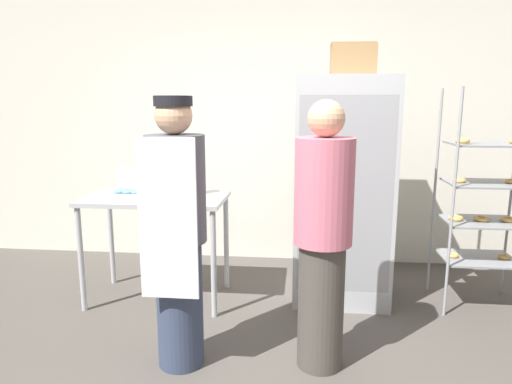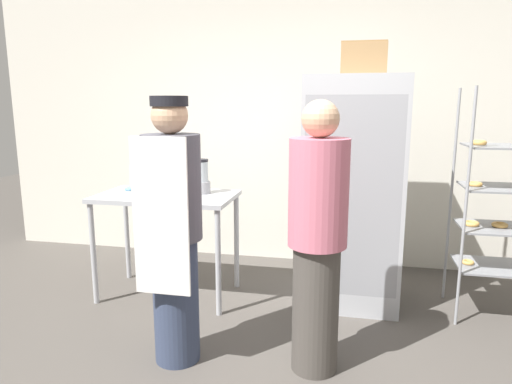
{
  "view_description": "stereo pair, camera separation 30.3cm",
  "coord_description": "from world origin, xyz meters",
  "px_view_note": "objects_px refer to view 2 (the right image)",
  "views": [
    {
      "loc": [
        0.29,
        -2.27,
        1.62
      ],
      "look_at": [
        -0.02,
        0.69,
        1.04
      ],
      "focal_mm": 32.0,
      "sensor_mm": 36.0,
      "label": 1
    },
    {
      "loc": [
        0.59,
        -2.22,
        1.62
      ],
      "look_at": [
        -0.02,
        0.69,
        1.04
      ],
      "focal_mm": 32.0,
      "sensor_mm": 36.0,
      "label": 2
    }
  ],
  "objects_px": {
    "cardboard_storage_box": "(363,59)",
    "person_baker": "(173,229)",
    "person_customer": "(317,238)",
    "refrigerator": "(352,193)",
    "donut_box": "(141,190)",
    "blender_pitcher": "(202,178)",
    "baking_rack": "(502,207)"
  },
  "relations": [
    {
      "from": "refrigerator",
      "to": "person_baker",
      "type": "distance_m",
      "value": 1.57
    },
    {
      "from": "person_baker",
      "to": "person_customer",
      "type": "height_order",
      "value": "person_baker"
    },
    {
      "from": "refrigerator",
      "to": "person_baker",
      "type": "height_order",
      "value": "refrigerator"
    },
    {
      "from": "baking_rack",
      "to": "cardboard_storage_box",
      "type": "bearing_deg",
      "value": 176.91
    },
    {
      "from": "donut_box",
      "to": "person_baker",
      "type": "distance_m",
      "value": 1.05
    },
    {
      "from": "person_customer",
      "to": "donut_box",
      "type": "bearing_deg",
      "value": 152.64
    },
    {
      "from": "blender_pitcher",
      "to": "person_baker",
      "type": "bearing_deg",
      "value": -80.97
    },
    {
      "from": "refrigerator",
      "to": "baking_rack",
      "type": "xyz_separation_m",
      "value": [
        1.1,
        -0.05,
        -0.06
      ]
    },
    {
      "from": "baking_rack",
      "to": "donut_box",
      "type": "xyz_separation_m",
      "value": [
        -2.79,
        -0.26,
        0.07
      ]
    },
    {
      "from": "donut_box",
      "to": "cardboard_storage_box",
      "type": "height_order",
      "value": "cardboard_storage_box"
    },
    {
      "from": "baking_rack",
      "to": "person_baker",
      "type": "height_order",
      "value": "baking_rack"
    },
    {
      "from": "donut_box",
      "to": "cardboard_storage_box",
      "type": "relative_size",
      "value": 0.83
    },
    {
      "from": "blender_pitcher",
      "to": "cardboard_storage_box",
      "type": "xyz_separation_m",
      "value": [
        1.28,
        0.12,
        0.94
      ]
    },
    {
      "from": "donut_box",
      "to": "person_customer",
      "type": "xyz_separation_m",
      "value": [
        1.49,
        -0.77,
        -0.09
      ]
    },
    {
      "from": "blender_pitcher",
      "to": "cardboard_storage_box",
      "type": "height_order",
      "value": "cardboard_storage_box"
    },
    {
      "from": "donut_box",
      "to": "blender_pitcher",
      "type": "relative_size",
      "value": 1.0
    },
    {
      "from": "refrigerator",
      "to": "person_customer",
      "type": "distance_m",
      "value": 1.1
    },
    {
      "from": "donut_box",
      "to": "blender_pitcher",
      "type": "height_order",
      "value": "blender_pitcher"
    },
    {
      "from": "refrigerator",
      "to": "person_customer",
      "type": "bearing_deg",
      "value": -100.13
    },
    {
      "from": "refrigerator",
      "to": "baking_rack",
      "type": "height_order",
      "value": "refrigerator"
    },
    {
      "from": "cardboard_storage_box",
      "to": "person_baker",
      "type": "distance_m",
      "value": 1.94
    },
    {
      "from": "baking_rack",
      "to": "refrigerator",
      "type": "bearing_deg",
      "value": 177.42
    },
    {
      "from": "person_baker",
      "to": "blender_pitcher",
      "type": "bearing_deg",
      "value": 99.03
    },
    {
      "from": "refrigerator",
      "to": "donut_box",
      "type": "bearing_deg",
      "value": -169.54
    },
    {
      "from": "baking_rack",
      "to": "person_baker",
      "type": "bearing_deg",
      "value": -152.9
    },
    {
      "from": "refrigerator",
      "to": "blender_pitcher",
      "type": "relative_size",
      "value": 6.38
    },
    {
      "from": "donut_box",
      "to": "cardboard_storage_box",
      "type": "xyz_separation_m",
      "value": [
        1.73,
        0.32,
        1.02
      ]
    },
    {
      "from": "refrigerator",
      "to": "donut_box",
      "type": "xyz_separation_m",
      "value": [
        -1.68,
        -0.31,
        0.01
      ]
    },
    {
      "from": "person_baker",
      "to": "baking_rack",
      "type": "bearing_deg",
      "value": 27.1
    },
    {
      "from": "cardboard_storage_box",
      "to": "person_customer",
      "type": "xyz_separation_m",
      "value": [
        -0.24,
        -1.09,
        -1.11
      ]
    },
    {
      "from": "blender_pitcher",
      "to": "refrigerator",
      "type": "bearing_deg",
      "value": 5.19
    },
    {
      "from": "donut_box",
      "to": "person_baker",
      "type": "xyz_separation_m",
      "value": [
        0.62,
        -0.85,
        -0.06
      ]
    }
  ]
}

